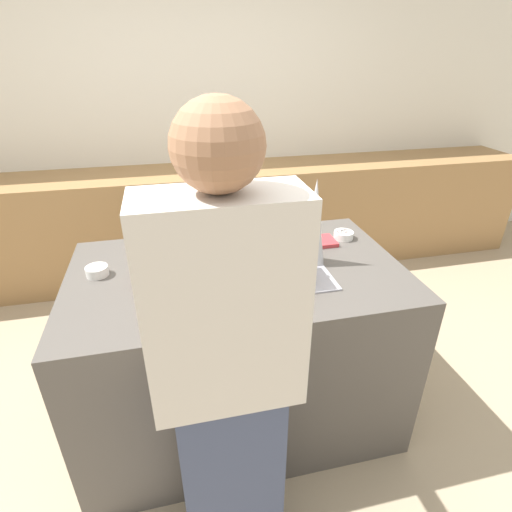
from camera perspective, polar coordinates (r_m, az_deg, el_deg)
The scene contains 17 objects.
ground_plane at distance 2.46m, azimuth -2.19°, elevation -20.85°, with size 12.00×12.00×0.00m, color tan.
wall_back at distance 3.71m, azimuth -8.95°, elevation 18.89°, with size 8.00×0.05×2.60m.
back_cabinet_block at distance 3.62m, azimuth -7.55°, elevation 4.96°, with size 6.00×0.60×0.93m.
kitchen_island at distance 2.14m, azimuth -2.41°, elevation -12.67°, with size 1.56×0.94×0.92m.
baking_tray at distance 1.79m, azimuth 3.88°, elevation -3.42°, with size 0.45×0.27×0.01m.
gingerbread_house at distance 1.74m, azimuth 3.98°, elevation -0.85°, with size 0.19×0.19×0.23m.
decorative_tree at distance 1.87m, azimuth 8.31°, elevation 4.76°, with size 0.12×0.12×0.42m.
candy_bowl_far_right at distance 2.09m, azimuth -5.57°, elevation 2.19°, with size 0.11×0.11×0.05m.
candy_bowl_front_corner at distance 1.88m, azimuth -5.95°, elevation -1.35°, with size 0.12×0.12×0.04m.
candy_bowl_center_rear at distance 1.95m, azimuth -21.76°, elevation -1.95°, with size 0.10×0.10×0.04m.
candy_bowl_behind_tray at distance 2.22m, azimuth 12.39°, elevation 2.99°, with size 0.11×0.11×0.04m.
candy_bowl_near_tray_right at distance 2.28m, azimuth 4.38°, elevation 4.33°, with size 0.10×0.10×0.05m.
candy_bowl_near_tray_left at distance 2.19m, azimuth 1.87°, elevation 3.32°, with size 0.10×0.10×0.04m.
candy_bowl_far_left at distance 2.13m, azimuth -12.17°, elevation 2.12°, with size 0.12×0.12×0.05m.
cookbook at distance 2.14m, azimuth 8.32°, elevation 1.98°, with size 0.22×0.14×0.02m.
mug at distance 1.81m, azimuth -14.75°, elevation -2.47°, with size 0.07×0.07×0.09m.
person at distance 1.34m, azimuth -4.08°, elevation -16.92°, with size 0.46×0.58×1.75m.
Camera 1 is at (-0.28, -1.61, 1.84)m, focal length 28.00 mm.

